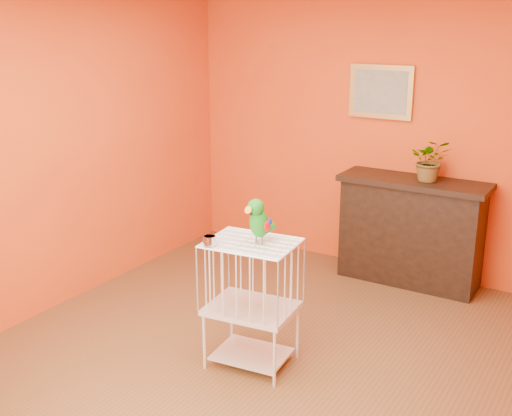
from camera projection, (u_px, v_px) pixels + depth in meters
The scene contains 8 objects.
ground at pixel (258, 361), 4.72m from camera, with size 4.50×4.50×0.00m, color brown.
room_shell at pixel (258, 150), 4.26m from camera, with size 4.50×4.50×4.50m.
console_cabinet at pixel (410, 231), 5.99m from camera, with size 1.35×0.49×1.01m.
potted_plant at pixel (432, 164), 5.78m from camera, with size 0.35×0.39×0.30m, color #26722D.
framed_picture at pixel (381, 92), 6.02m from camera, with size 0.62×0.04×0.50m.
birdcage at pixel (252, 302), 4.55m from camera, with size 0.65×0.53×0.94m.
feed_cup at pixel (209, 240), 4.35m from camera, with size 0.09×0.09×0.06m, color silver.
parrot at pixel (259, 220), 4.36m from camera, with size 0.16×0.29×0.33m.
Camera 1 is at (2.18, -3.58, 2.45)m, focal length 45.00 mm.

